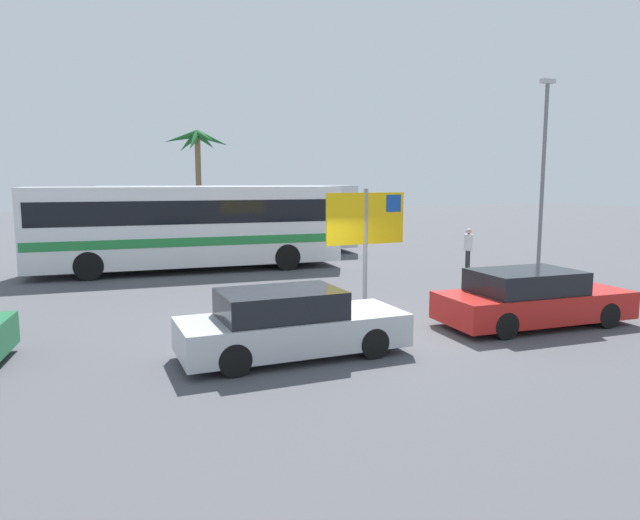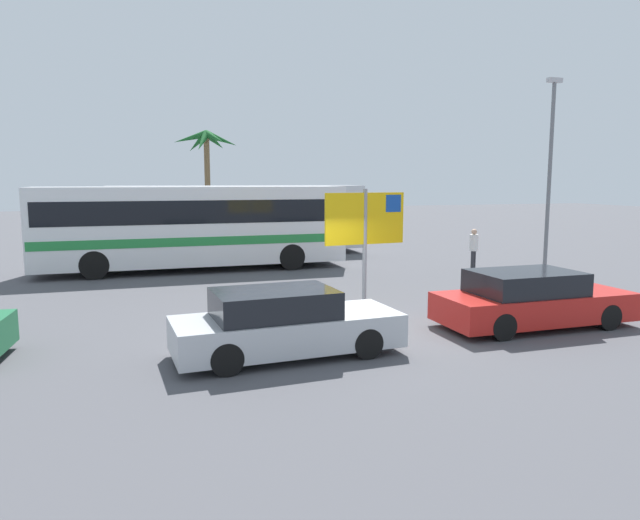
{
  "view_description": "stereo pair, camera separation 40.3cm",
  "coord_description": "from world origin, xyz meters",
  "px_view_note": "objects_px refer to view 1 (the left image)",
  "views": [
    {
      "loc": [
        -4.66,
        -11.75,
        3.39
      ],
      "look_at": [
        0.37,
        2.59,
        1.3
      ],
      "focal_mm": 32.35,
      "sensor_mm": 36.0,
      "label": 1
    },
    {
      "loc": [
        -4.28,
        -11.88,
        3.39
      ],
      "look_at": [
        0.37,
        2.59,
        1.3
      ],
      "focal_mm": 32.35,
      "sensor_mm": 36.0,
      "label": 2
    }
  ],
  "objects_px": {
    "bus_rear_coach": "(232,216)",
    "car_silver": "(290,324)",
    "pedestrian_crossing_lot": "(468,246)",
    "ferry_sign": "(367,223)",
    "car_red": "(532,299)",
    "bus_front_coach": "(188,224)"
  },
  "relations": [
    {
      "from": "bus_rear_coach",
      "to": "car_silver",
      "type": "height_order",
      "value": "bus_rear_coach"
    },
    {
      "from": "pedestrian_crossing_lot",
      "to": "ferry_sign",
      "type": "bearing_deg",
      "value": 88.65
    },
    {
      "from": "pedestrian_crossing_lot",
      "to": "car_silver",
      "type": "bearing_deg",
      "value": 90.61
    },
    {
      "from": "bus_rear_coach",
      "to": "car_red",
      "type": "relative_size",
      "value": 2.47
    },
    {
      "from": "bus_front_coach",
      "to": "car_silver",
      "type": "relative_size",
      "value": 2.53
    },
    {
      "from": "bus_front_coach",
      "to": "ferry_sign",
      "type": "height_order",
      "value": "ferry_sign"
    },
    {
      "from": "car_silver",
      "to": "pedestrian_crossing_lot",
      "type": "bearing_deg",
      "value": 37.38
    },
    {
      "from": "ferry_sign",
      "to": "bus_front_coach",
      "type": "bearing_deg",
      "value": 105.86
    },
    {
      "from": "car_red",
      "to": "pedestrian_crossing_lot",
      "type": "relative_size",
      "value": 2.87
    },
    {
      "from": "bus_front_coach",
      "to": "ferry_sign",
      "type": "xyz_separation_m",
      "value": [
        3.44,
        -8.82,
        0.54
      ]
    },
    {
      "from": "car_red",
      "to": "pedestrian_crossing_lot",
      "type": "height_order",
      "value": "pedestrian_crossing_lot"
    },
    {
      "from": "car_red",
      "to": "car_silver",
      "type": "xyz_separation_m",
      "value": [
        -6.07,
        -0.45,
        -0.0
      ]
    },
    {
      "from": "bus_rear_coach",
      "to": "car_red",
      "type": "distance_m",
      "value": 15.79
    },
    {
      "from": "ferry_sign",
      "to": "car_silver",
      "type": "relative_size",
      "value": 0.71
    },
    {
      "from": "bus_front_coach",
      "to": "pedestrian_crossing_lot",
      "type": "bearing_deg",
      "value": -19.63
    },
    {
      "from": "ferry_sign",
      "to": "car_silver",
      "type": "distance_m",
      "value": 4.42
    },
    {
      "from": "car_red",
      "to": "pedestrian_crossing_lot",
      "type": "distance_m",
      "value": 8.4
    },
    {
      "from": "bus_rear_coach",
      "to": "car_red",
      "type": "xyz_separation_m",
      "value": [
        4.21,
        -15.18,
        -1.15
      ]
    },
    {
      "from": "bus_front_coach",
      "to": "car_red",
      "type": "distance_m",
      "value": 13.1
    },
    {
      "from": "bus_rear_coach",
      "to": "pedestrian_crossing_lot",
      "type": "distance_m",
      "value": 10.69
    },
    {
      "from": "bus_front_coach",
      "to": "car_silver",
      "type": "height_order",
      "value": "bus_front_coach"
    },
    {
      "from": "ferry_sign",
      "to": "pedestrian_crossing_lot",
      "type": "height_order",
      "value": "ferry_sign"
    }
  ]
}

